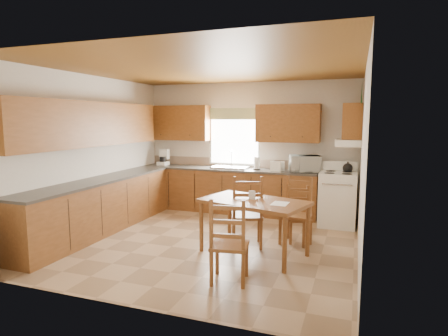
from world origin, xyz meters
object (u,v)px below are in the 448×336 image
(chair_near_left, at_px, (230,240))
(chair_far_right, at_px, (299,215))
(stove, at_px, (338,200))
(dining_table, at_px, (254,227))
(chair_far_left, at_px, (296,211))
(chair_near_right, at_px, (247,211))
(microwave, at_px, (305,164))

(chair_near_left, relative_size, chair_far_right, 1.18)
(chair_near_left, bearing_deg, stove, -119.89)
(chair_near_left, bearing_deg, dining_table, -101.01)
(chair_far_left, bearing_deg, dining_table, -119.37)
(stove, xyz_separation_m, chair_near_right, (-1.25, -1.63, 0.07))
(chair_near_left, bearing_deg, chair_far_left, -116.75)
(chair_near_left, xyz_separation_m, chair_far_left, (0.52, 1.67, 0.00))
(microwave, height_order, chair_near_right, microwave)
(chair_near_right, height_order, chair_far_left, chair_near_right)
(microwave, relative_size, chair_far_right, 0.61)
(chair_far_right, bearing_deg, chair_far_left, -136.10)
(stove, height_order, chair_near_right, chair_near_right)
(dining_table, height_order, chair_near_right, chair_near_right)
(chair_near_right, bearing_deg, chair_far_right, -166.81)
(chair_far_right, bearing_deg, dining_table, -143.23)
(chair_near_left, distance_m, chair_far_left, 1.75)
(dining_table, xyz_separation_m, chair_near_left, (-0.03, -1.00, 0.12))
(chair_near_right, bearing_deg, microwave, -126.34)
(chair_near_right, xyz_separation_m, chair_far_right, (0.73, 0.46, -0.11))
(chair_near_left, height_order, chair_near_right, chair_near_right)
(stove, xyz_separation_m, chair_far_left, (-0.57, -1.26, 0.03))
(microwave, bearing_deg, chair_far_right, -102.76)
(stove, bearing_deg, chair_near_left, -110.44)
(dining_table, distance_m, chair_far_right, 0.94)
(chair_far_left, height_order, chair_far_right, chair_far_left)
(microwave, height_order, chair_far_left, microwave)
(chair_near_left, bearing_deg, microwave, -107.15)
(dining_table, height_order, chair_far_left, chair_far_left)
(stove, height_order, chair_far_right, stove)
(dining_table, relative_size, chair_far_right, 1.69)
(dining_table, height_order, chair_far_right, chair_far_right)
(dining_table, bearing_deg, chair_near_left, -75.27)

